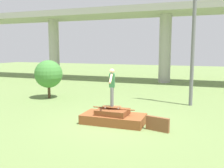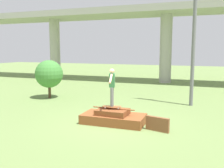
{
  "view_description": "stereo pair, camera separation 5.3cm",
  "coord_description": "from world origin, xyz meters",
  "px_view_note": "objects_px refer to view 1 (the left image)",
  "views": [
    {
      "loc": [
        3.56,
        -9.74,
        3.15
      ],
      "look_at": [
        -0.05,
        -0.04,
        1.7
      ],
      "focal_mm": 40.0,
      "sensor_mm": 36.0,
      "label": 1
    },
    {
      "loc": [
        3.61,
        -9.72,
        3.15
      ],
      "look_at": [
        -0.05,
        -0.04,
        1.7
      ],
      "focal_mm": 40.0,
      "sensor_mm": 36.0,
      "label": 2
    }
  ],
  "objects_px": {
    "utility_pole": "(194,25)",
    "tree_behind_left": "(49,74)",
    "skateboard": "(112,106)",
    "skater": "(112,84)"
  },
  "relations": [
    {
      "from": "utility_pole",
      "to": "tree_behind_left",
      "type": "bearing_deg",
      "value": -173.82
    },
    {
      "from": "skateboard",
      "to": "tree_behind_left",
      "type": "distance_m",
      "value": 6.99
    },
    {
      "from": "skateboard",
      "to": "tree_behind_left",
      "type": "xyz_separation_m",
      "value": [
        -5.79,
        3.83,
        0.82
      ]
    },
    {
      "from": "utility_pole",
      "to": "tree_behind_left",
      "type": "height_order",
      "value": "utility_pole"
    },
    {
      "from": "utility_pole",
      "to": "tree_behind_left",
      "type": "relative_size",
      "value": 3.53
    },
    {
      "from": "skater",
      "to": "utility_pole",
      "type": "bearing_deg",
      "value": 58.24
    },
    {
      "from": "skater",
      "to": "utility_pole",
      "type": "distance_m",
      "value": 6.27
    },
    {
      "from": "skater",
      "to": "tree_behind_left",
      "type": "bearing_deg",
      "value": 146.53
    },
    {
      "from": "skater",
      "to": "tree_behind_left",
      "type": "distance_m",
      "value": 6.94
    },
    {
      "from": "utility_pole",
      "to": "tree_behind_left",
      "type": "xyz_separation_m",
      "value": [
        -8.75,
        -0.95,
        -2.9
      ]
    }
  ]
}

